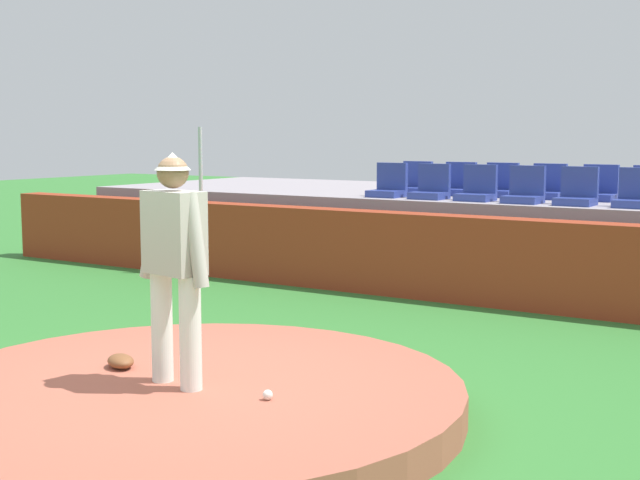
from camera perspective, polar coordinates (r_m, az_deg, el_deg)
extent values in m
plane|color=#327730|center=(6.87, -8.53, -11.21)|extent=(60.00, 60.00, 0.00)
cylinder|color=#AA5944|center=(6.83, -8.55, -10.20)|extent=(4.20, 4.20, 0.25)
cylinder|color=white|center=(6.78, -10.25, -5.55)|extent=(0.16, 0.16, 0.85)
cylinder|color=white|center=(6.51, -8.43, -6.03)|extent=(0.16, 0.16, 0.85)
cube|color=#B7B2A8|center=(6.53, -9.48, 0.48)|extent=(0.52, 0.34, 0.61)
cylinder|color=#B7B2A8|center=(6.73, -10.79, 0.34)|extent=(0.32, 0.16, 0.69)
cylinder|color=#B7B2A8|center=(6.33, -8.08, -0.02)|extent=(0.24, 0.15, 0.69)
sphere|color=#8C6647|center=(6.49, -9.56, 4.35)|extent=(0.23, 0.23, 0.23)
cone|color=#B7B2A8|center=(6.49, -9.58, 5.08)|extent=(0.31, 0.31, 0.13)
sphere|color=white|center=(6.31, -3.43, -10.03)|extent=(0.07, 0.07, 0.07)
ellipsoid|color=brown|center=(7.30, -12.85, -7.69)|extent=(0.36, 0.32, 0.11)
cube|color=#99341D|center=(11.24, 9.51, -1.26)|extent=(16.49, 0.40, 1.10)
cylinder|color=silver|center=(13.43, -7.78, 4.88)|extent=(0.06, 0.06, 1.14)
cube|color=#9A9198|center=(13.81, 13.98, 0.36)|extent=(14.57, 4.21, 1.21)
cube|color=#2C3E93|center=(12.94, 4.34, 3.03)|extent=(0.48, 0.44, 0.10)
cube|color=#2C3E93|center=(13.08, 4.72, 4.16)|extent=(0.48, 0.08, 0.40)
cube|color=#2C3E93|center=(12.61, 7.09, 2.89)|extent=(0.48, 0.44, 0.10)
cube|color=#2C3E93|center=(12.76, 7.46, 4.06)|extent=(0.48, 0.08, 0.40)
cube|color=#2C3E93|center=(12.35, 10.06, 2.75)|extent=(0.48, 0.44, 0.10)
cube|color=#2C3E93|center=(12.50, 10.40, 3.94)|extent=(0.48, 0.08, 0.40)
cube|color=#2C3E93|center=(12.05, 13.04, 2.58)|extent=(0.48, 0.44, 0.10)
cube|color=#2C3E93|center=(12.20, 13.36, 3.80)|extent=(0.48, 0.08, 0.40)
cube|color=#2C3E93|center=(11.85, 16.27, 2.42)|extent=(0.48, 0.44, 0.10)
cube|color=#2C3E93|center=(12.01, 16.55, 3.66)|extent=(0.48, 0.08, 0.40)
cube|color=#2C3E93|center=(11.70, 19.80, 2.23)|extent=(0.48, 0.44, 0.10)
cube|color=#2C3E93|center=(11.86, 20.04, 3.49)|extent=(0.48, 0.08, 0.40)
cube|color=#2C3E93|center=(13.69, 6.05, 3.22)|extent=(0.48, 0.44, 0.10)
cube|color=#2C3E93|center=(13.84, 6.40, 4.29)|extent=(0.48, 0.08, 0.40)
cube|color=#2C3E93|center=(13.39, 8.86, 3.09)|extent=(0.48, 0.44, 0.10)
cube|color=#2C3E93|center=(13.55, 9.18, 4.19)|extent=(0.48, 0.08, 0.40)
cube|color=#2C3E93|center=(13.19, 11.51, 2.98)|extent=(0.48, 0.44, 0.10)
cube|color=#2C3E93|center=(13.34, 11.81, 4.09)|extent=(0.48, 0.08, 0.40)
cube|color=#2C3E93|center=(12.94, 14.48, 2.83)|extent=(0.48, 0.44, 0.10)
cube|color=#2C3E93|center=(13.09, 14.75, 3.96)|extent=(0.48, 0.08, 0.40)
cube|color=#2C3E93|center=(12.74, 17.58, 2.66)|extent=(0.48, 0.44, 0.10)
cube|color=#2C3E93|center=(12.90, 17.83, 3.82)|extent=(0.48, 0.08, 0.40)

